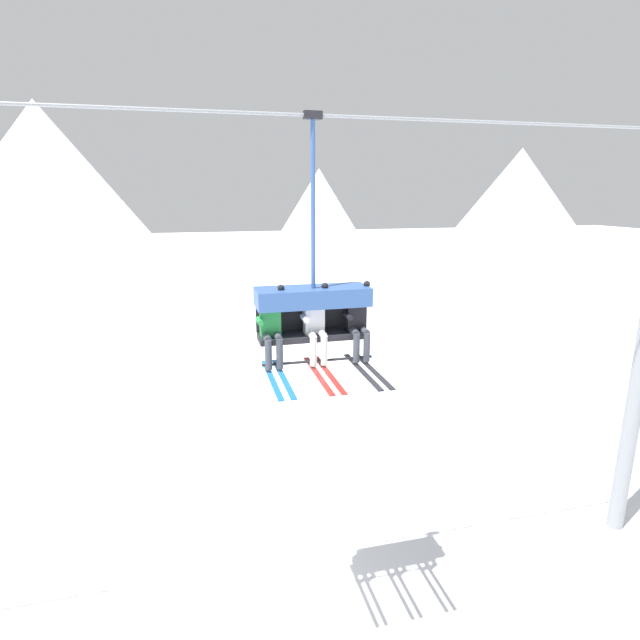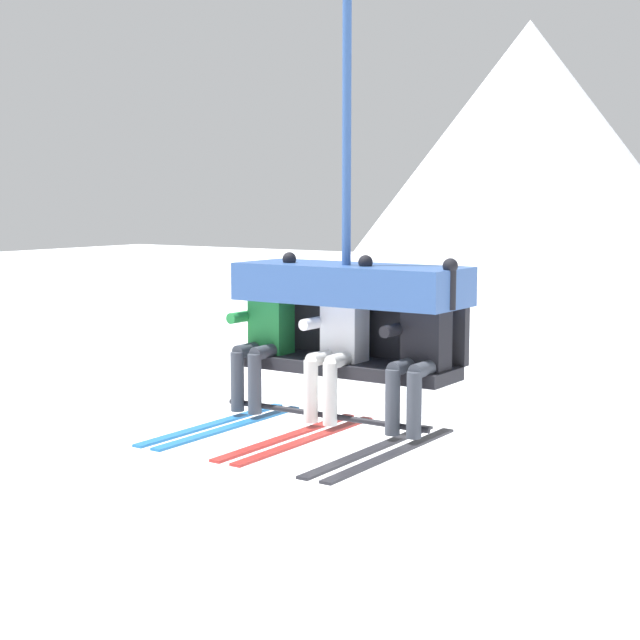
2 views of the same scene
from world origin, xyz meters
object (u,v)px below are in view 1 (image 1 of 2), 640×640
at_px(skier_green, 272,327).
at_px(skier_black, 358,321).
at_px(chairlift_chair, 312,302).
at_px(skier_white, 316,324).

height_order(skier_green, skier_black, same).
bearing_deg(chairlift_chair, skier_black, -16.46).
xyz_separation_m(chairlift_chair, skier_green, (-0.72, -0.21, -0.31)).
bearing_deg(skier_white, chairlift_chair, 90.89).
relative_size(chairlift_chair, skier_green, 2.25).
bearing_deg(skier_green, chairlift_chair, 16.60).
xyz_separation_m(skier_green, skier_black, (1.44, 0.00, 0.00)).
bearing_deg(skier_white, skier_green, 180.00).
distance_m(skier_green, skier_black, 1.44).
height_order(chairlift_chair, skier_black, chairlift_chair).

